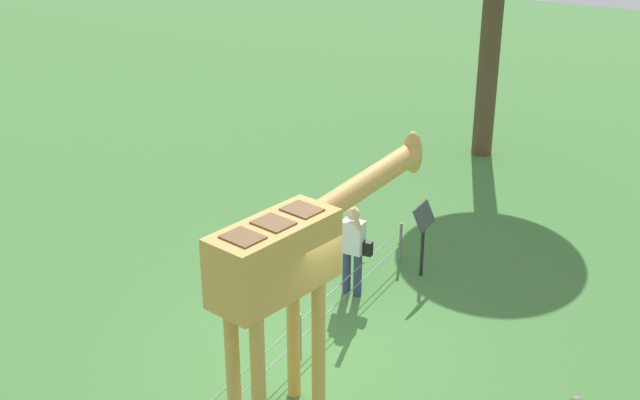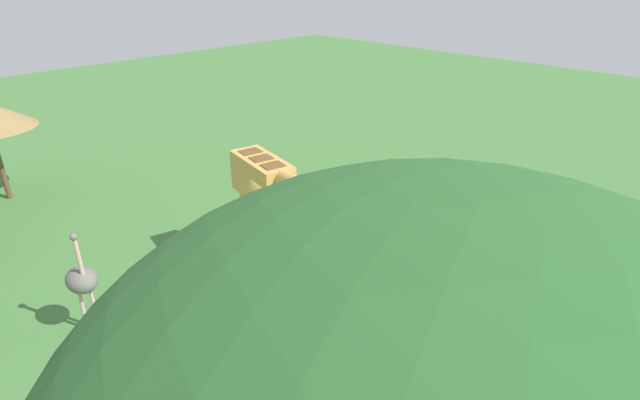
{
  "view_description": "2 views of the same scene",
  "coord_description": "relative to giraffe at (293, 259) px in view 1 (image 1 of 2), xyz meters",
  "views": [
    {
      "loc": [
        -8.75,
        -5.21,
        7.01
      ],
      "look_at": [
        0.81,
        0.2,
        2.2
      ],
      "focal_mm": 46.84,
      "sensor_mm": 36.0,
      "label": 1
    },
    {
      "loc": [
        6.51,
        -6.61,
        6.65
      ],
      "look_at": [
        -0.33,
        0.37,
        1.95
      ],
      "focal_mm": 28.03,
      "sensor_mm": 36.0,
      "label": 2
    }
  ],
  "objects": [
    {
      "name": "ground_plane",
      "position": [
        1.02,
        0.45,
        -2.25
      ],
      "size": [
        60.0,
        60.0,
        0.0
      ],
      "primitive_type": "plane",
      "color": "#427538"
    },
    {
      "name": "info_sign",
      "position": [
        4.22,
        -0.0,
        -1.3
      ],
      "size": [
        0.56,
        0.21,
        1.32
      ],
      "color": "black",
      "rests_on": "ground_plane"
    },
    {
      "name": "giraffe",
      "position": [
        0.0,
        0.0,
        0.0
      ],
      "size": [
        3.88,
        1.23,
        3.27
      ],
      "color": "gold",
      "rests_on": "ground_plane"
    },
    {
      "name": "visitor",
      "position": [
        3.06,
        0.74,
        -1.34
      ],
      "size": [
        0.53,
        0.58,
        1.77
      ],
      "color": "navy",
      "rests_on": "ground_plane"
    },
    {
      "name": "wire_fence",
      "position": [
        1.02,
        0.53,
        -1.84
      ],
      "size": [
        7.05,
        0.05,
        0.75
      ],
      "color": "slate",
      "rests_on": "ground_plane"
    }
  ]
}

